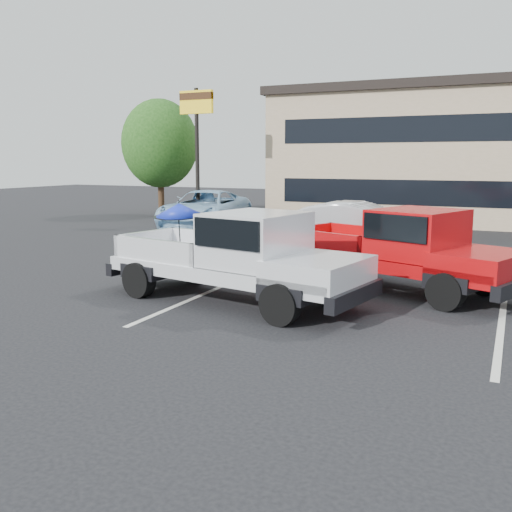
% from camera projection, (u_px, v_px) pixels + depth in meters
% --- Properties ---
extents(ground, '(90.00, 90.00, 0.00)m').
position_uv_depth(ground, '(296.00, 342.00, 9.21)').
color(ground, black).
rests_on(ground, ground).
extents(stripe_left, '(0.12, 5.00, 0.01)m').
position_uv_depth(stripe_left, '(198.00, 297.00, 12.23)').
color(stripe_left, silver).
rests_on(stripe_left, ground).
extents(stripe_right, '(0.12, 5.00, 0.01)m').
position_uv_depth(stripe_right, '(501.00, 331.00, 9.77)').
color(stripe_right, silver).
rests_on(stripe_right, ground).
extents(motel_building, '(20.40, 8.40, 6.30)m').
position_uv_depth(motel_building, '(495.00, 153.00, 26.67)').
color(motel_building, tan).
rests_on(motel_building, ground).
extents(motel_sign, '(1.60, 0.22, 6.00)m').
position_uv_depth(motel_sign, '(197.00, 120.00, 25.09)').
color(motel_sign, black).
rests_on(motel_sign, ground).
extents(tree_left, '(3.96, 3.96, 6.02)m').
position_uv_depth(tree_left, '(160.00, 144.00, 29.58)').
color(tree_left, '#332114').
rests_on(tree_left, ground).
extents(silver_pickup, '(5.96, 3.00, 2.06)m').
position_uv_depth(silver_pickup, '(246.00, 253.00, 11.51)').
color(silver_pickup, black).
rests_on(silver_pickup, ground).
extents(red_pickup, '(5.93, 3.81, 1.85)m').
position_uv_depth(red_pickup, '(410.00, 247.00, 12.53)').
color(red_pickup, black).
rests_on(red_pickup, ground).
extents(silver_sedan, '(5.09, 1.90, 1.66)m').
position_uv_depth(silver_sedan, '(360.00, 231.00, 16.91)').
color(silver_sedan, '#B3B7BB').
rests_on(silver_sedan, ground).
extents(blue_suv, '(3.46, 6.11, 1.61)m').
position_uv_depth(blue_suv, '(205.00, 209.00, 24.48)').
color(blue_suv, '#9AC5E6').
rests_on(blue_suv, ground).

